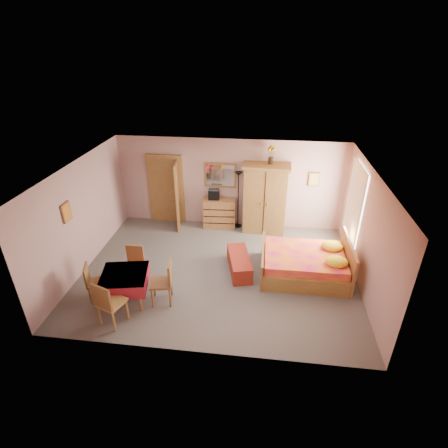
# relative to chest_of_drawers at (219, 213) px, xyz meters

# --- Properties ---
(floor) EXTENTS (6.50, 6.50, 0.00)m
(floor) POSITION_rel_chest_of_drawers_xyz_m (0.28, -2.28, -0.44)
(floor) COLOR #635F57
(floor) RESTS_ON ground
(ceiling) EXTENTS (6.50, 6.50, 0.00)m
(ceiling) POSITION_rel_chest_of_drawers_xyz_m (0.28, -2.28, 2.16)
(ceiling) COLOR brown
(ceiling) RESTS_ON wall_back
(wall_back) EXTENTS (6.50, 0.10, 2.60)m
(wall_back) POSITION_rel_chest_of_drawers_xyz_m (0.28, 0.22, 0.86)
(wall_back) COLOR tan
(wall_back) RESTS_ON floor
(wall_front) EXTENTS (6.50, 0.10, 2.60)m
(wall_front) POSITION_rel_chest_of_drawers_xyz_m (0.28, -4.78, 0.86)
(wall_front) COLOR tan
(wall_front) RESTS_ON floor
(wall_left) EXTENTS (0.10, 5.00, 2.60)m
(wall_left) POSITION_rel_chest_of_drawers_xyz_m (-2.97, -2.28, 0.86)
(wall_left) COLOR tan
(wall_left) RESTS_ON floor
(wall_right) EXTENTS (0.10, 5.00, 2.60)m
(wall_right) POSITION_rel_chest_of_drawers_xyz_m (3.53, -2.28, 0.86)
(wall_right) COLOR tan
(wall_right) RESTS_ON floor
(doorway) EXTENTS (1.06, 0.12, 2.15)m
(doorway) POSITION_rel_chest_of_drawers_xyz_m (-1.62, 0.19, 0.58)
(doorway) COLOR #9E6B35
(doorway) RESTS_ON floor
(window) EXTENTS (0.08, 1.40, 1.95)m
(window) POSITION_rel_chest_of_drawers_xyz_m (3.49, -1.08, 1.01)
(window) COLOR white
(window) RESTS_ON wall_right
(picture_left) EXTENTS (0.04, 0.32, 0.42)m
(picture_left) POSITION_rel_chest_of_drawers_xyz_m (-2.94, -2.88, 1.26)
(picture_left) COLOR orange
(picture_left) RESTS_ON wall_left
(picture_back) EXTENTS (0.30, 0.04, 0.40)m
(picture_back) POSITION_rel_chest_of_drawers_xyz_m (2.63, 0.19, 1.11)
(picture_back) COLOR #D8BF59
(picture_back) RESTS_ON wall_back
(chest_of_drawers) EXTENTS (0.96, 0.52, 0.88)m
(chest_of_drawers) POSITION_rel_chest_of_drawers_xyz_m (0.00, 0.00, 0.00)
(chest_of_drawers) COLOR #A16836
(chest_of_drawers) RESTS_ON floor
(wall_mirror) EXTENTS (0.93, 0.07, 0.74)m
(wall_mirror) POSITION_rel_chest_of_drawers_xyz_m (0.00, 0.21, 1.11)
(wall_mirror) COLOR white
(wall_mirror) RESTS_ON wall_back
(stereo) EXTENTS (0.33, 0.25, 0.29)m
(stereo) POSITION_rel_chest_of_drawers_xyz_m (-0.16, -0.00, 0.59)
(stereo) COLOR black
(stereo) RESTS_ON chest_of_drawers
(floor_lamp) EXTENTS (0.23, 0.23, 1.72)m
(floor_lamp) POSITION_rel_chest_of_drawers_xyz_m (0.54, 0.06, 0.42)
(floor_lamp) COLOR black
(floor_lamp) RESTS_ON floor
(wardrobe) EXTENTS (1.31, 0.72, 2.02)m
(wardrobe) POSITION_rel_chest_of_drawers_xyz_m (1.31, -0.10, 0.57)
(wardrobe) COLOR olive
(wardrobe) RESTS_ON floor
(sunflower_vase) EXTENTS (0.20, 0.20, 0.49)m
(sunflower_vase) POSITION_rel_chest_of_drawers_xyz_m (1.40, -0.01, 1.82)
(sunflower_vase) COLOR gold
(sunflower_vase) RESTS_ON wardrobe
(bed) EXTENTS (2.04, 1.61, 0.94)m
(bed) POSITION_rel_chest_of_drawers_xyz_m (2.31, -2.14, 0.03)
(bed) COLOR #E71661
(bed) RESTS_ON floor
(bench) EXTENTS (0.73, 1.31, 0.41)m
(bench) POSITION_rel_chest_of_drawers_xyz_m (0.78, -2.19, -0.24)
(bench) COLOR maroon
(bench) RESTS_ON floor
(dining_table) EXTENTS (1.10, 1.10, 0.69)m
(dining_table) POSITION_rel_chest_of_drawers_xyz_m (-1.52, -3.57, -0.10)
(dining_table) COLOR maroon
(dining_table) RESTS_ON floor
(chair_south) EXTENTS (0.60, 0.60, 1.02)m
(chair_south) POSITION_rel_chest_of_drawers_xyz_m (-1.54, -4.23, 0.07)
(chair_south) COLOR #AE7D3B
(chair_south) RESTS_ON floor
(chair_north) EXTENTS (0.40, 0.40, 0.89)m
(chair_north) POSITION_rel_chest_of_drawers_xyz_m (-1.57, -2.94, 0.00)
(chair_north) COLOR #A96939
(chair_north) RESTS_ON floor
(chair_west) EXTENTS (0.49, 0.49, 0.86)m
(chair_west) POSITION_rel_chest_of_drawers_xyz_m (-2.14, -3.59, -0.01)
(chair_west) COLOR brown
(chair_west) RESTS_ON floor
(chair_east) EXTENTS (0.53, 0.53, 1.00)m
(chair_east) POSITION_rel_chest_of_drawers_xyz_m (-0.76, -3.51, 0.06)
(chair_east) COLOR brown
(chair_east) RESTS_ON floor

